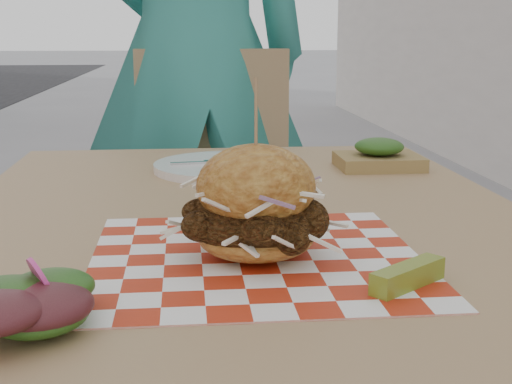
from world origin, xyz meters
TOP-DOWN VIEW (x-y plane):
  - diner at (-0.06, 1.28)m, footprint 0.74×0.54m
  - patio_table at (-0.02, 0.17)m, footprint 0.80×1.20m
  - patio_chair at (-0.01, 1.12)m, footprint 0.45×0.46m
  - paper_liner at (-0.02, -0.00)m, footprint 0.36×0.36m
  - sandwich at (-0.02, -0.00)m, footprint 0.17×0.17m
  - pickle_spear at (0.12, -0.11)m, footprint 0.09×0.08m
  - side_salad at (-0.23, -0.17)m, footprint 0.13×0.14m
  - place_setting at (-0.02, 0.51)m, footprint 0.27×0.27m
  - kraft_tray at (0.26, 0.51)m, footprint 0.15×0.12m

SIDE VIEW (x-z plane):
  - patio_chair at x=-0.01m, z-range 0.08..1.03m
  - patio_table at x=-0.02m, z-range 0.30..1.05m
  - paper_liner at x=-0.02m, z-range 0.75..0.75m
  - place_setting at x=-0.02m, z-range 0.75..0.77m
  - pickle_spear at x=0.12m, z-range 0.75..0.77m
  - side_salad at x=-0.23m, z-range 0.74..0.79m
  - kraft_tray at x=0.26m, z-range 0.74..0.80m
  - sandwich at x=-0.02m, z-range 0.71..0.90m
  - diner at x=-0.06m, z-range 0.00..1.88m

